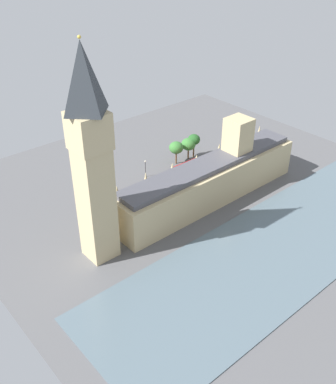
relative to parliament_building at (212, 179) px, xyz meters
name	(u,v)px	position (x,y,z in m)	size (l,w,h in m)	color
ground_plane	(203,197)	(1.99, 1.27, -7.30)	(138.57, 138.57, 0.00)	#565659
river_thames	(284,243)	(-30.21, 1.27, -7.18)	(34.84, 124.71, 0.25)	slate
parliament_building	(212,179)	(0.00, 0.00, 0.00)	(12.58, 68.57, 24.77)	tan
clock_tower	(91,156)	(-0.20, 42.48, 22.58)	(8.66, 8.66, 57.74)	tan
car_silver_opposite_hall	(216,162)	(15.07, -18.24, -6.42)	(1.94, 4.66, 1.74)	#B7B7BC
double_decker_bus_by_river_gate	(187,169)	(16.00, -4.26, -4.67)	(2.81, 10.55, 4.75)	#B20C0F
car_yellow_cab_trailing	(163,185)	(15.04, 7.59, -6.42)	(1.96, 4.44, 1.74)	gold
double_decker_bus_corner	(131,195)	(15.27, 20.85, -4.67)	(2.87, 10.56, 4.75)	#B20C0F
pedestrian_leading	(153,204)	(8.80, 16.93, -6.58)	(0.62, 0.53, 1.60)	maroon
pedestrian_under_trees	(217,174)	(8.69, -12.08, -6.62)	(0.53, 0.61, 1.53)	black
pedestrian_far_end	(220,172)	(9.07, -14.05, -6.57)	(0.60, 0.67, 1.64)	gray
plane_tree_kerbside	(194,140)	(24.75, -15.84, -0.16)	(4.63, 4.63, 9.21)	brown
plane_tree_near_tower	(176,148)	(25.08, -7.29, -0.84)	(5.22, 5.22, 8.74)	brown
plane_tree_midblock	(188,144)	(25.11, -13.41, -1.41)	(5.38, 5.38, 8.22)	brown
street_lamp_slot_10	(85,190)	(25.10, 31.50, -3.11)	(0.56, 0.56, 5.96)	black
street_lamp_slot_11	(145,165)	(24.75, 7.36, -2.83)	(0.56, 0.56, 6.42)	black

